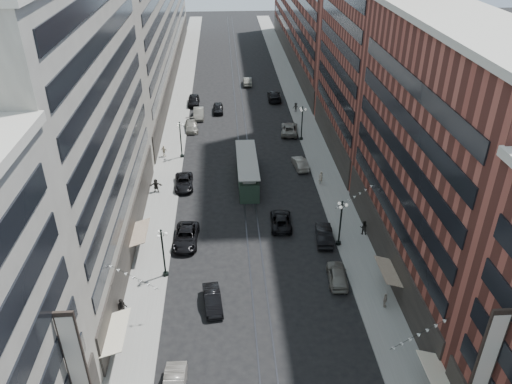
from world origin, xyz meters
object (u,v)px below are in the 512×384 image
object	(u,v)px
pedestrian_2	(122,308)
car_11	(289,129)
car_10	(324,234)
lamppost_sw_mid	(181,138)
car_7	(184,182)
pedestrian_8	(321,177)
pedestrian_7	(364,227)
car_extra_0	(199,113)
streetcar	(247,171)
car_9	(193,100)
car_5	(213,300)
car_4	(337,275)
lamppost_sw_far	(163,251)
lamppost_se_far	(341,222)
lamppost_se_mid	(302,122)
car_13	(218,108)
pedestrian_9	(296,107)
pedestrian_6	(164,151)
car_8	(191,126)
car_extra_2	(300,163)
pedestrian_4	(385,300)
car_12	(274,96)
car_2	(186,237)
car_extra_1	(281,220)
pedestrian_5	(156,185)

from	to	relation	value
pedestrian_2	car_11	xyz separation A→B (m)	(20.18, 40.40, -0.30)
car_10	lamppost_sw_mid	bearing A→B (deg)	-45.69
car_7	pedestrian_8	size ratio (longest dim) A/B	2.88
pedestrian_7	car_extra_0	distance (m)	41.86
streetcar	car_9	xyz separation A→B (m)	(-8.40, 29.95, -0.65)
pedestrian_2	car_5	bearing A→B (deg)	2.49
pedestrian_8	car_4	bearing A→B (deg)	66.72
lamppost_sw_far	lamppost_se_far	bearing A→B (deg)	12.26
car_4	pedestrian_2	bearing A→B (deg)	14.77
lamppost_se_mid	car_13	xyz separation A→B (m)	(-13.07, 13.10, -2.33)
car_5	lamppost_se_mid	bearing A→B (deg)	62.74
car_4	car_13	distance (m)	48.44
lamppost_se_far	car_extra_0	distance (m)	42.14
car_10	pedestrian_9	size ratio (longest dim) A/B	2.91
pedestrian_2	pedestrian_6	size ratio (longest dim) A/B	1.08
car_8	car_9	distance (m)	11.87
lamppost_sw_mid	pedestrian_9	bearing A→B (deg)	41.78
car_extra_0	car_extra_2	bearing A→B (deg)	-55.13
car_7	lamppost_sw_far	bearing A→B (deg)	-95.27
car_4	car_extra_0	size ratio (longest dim) A/B	0.93
pedestrian_4	car_12	size ratio (longest dim) A/B	0.25
car_10	pedestrian_9	world-z (taller)	pedestrian_9
lamppost_se_far	pedestrian_2	distance (m)	23.76
lamppost_se_far	car_2	size ratio (longest dim) A/B	0.99
car_extra_1	lamppost_sw_far	bearing A→B (deg)	36.83
car_11	pedestrian_6	bearing A→B (deg)	28.94
pedestrian_9	car_9	bearing A→B (deg)	-178.06
car_4	car_2	bearing A→B (deg)	-21.43
car_9	pedestrian_9	distance (m)	19.06
streetcar	car_extra_0	size ratio (longest dim) A/B	2.46
pedestrian_6	lamppost_sw_mid	bearing A→B (deg)	-164.63
car_5	car_8	bearing A→B (deg)	88.42
pedestrian_4	pedestrian_5	world-z (taller)	pedestrian_5
streetcar	car_7	xyz separation A→B (m)	(-8.40, -1.07, -0.84)
car_7	car_4	bearing A→B (deg)	-53.85
pedestrian_9	car_2	bearing A→B (deg)	-96.97
lamppost_se_mid	car_extra_1	xyz separation A→B (m)	(-5.85, -23.70, -2.39)
pedestrian_9	lamppost_se_mid	bearing A→B (deg)	-76.30
streetcar	pedestrian_9	distance (m)	26.81
car_7	lamppost_se_far	bearing A→B (deg)	-41.61
car_2	car_12	distance (m)	47.49
car_7	car_extra_2	xyz separation A→B (m)	(16.04, 4.42, 0.02)
lamppost_se_far	streetcar	size ratio (longest dim) A/B	0.46
pedestrian_4	pedestrian_9	distance (m)	50.06
pedestrian_6	pedestrian_9	size ratio (longest dim) A/B	1.05
pedestrian_4	pedestrian_9	world-z (taller)	pedestrian_9
car_4	lamppost_sw_far	bearing A→B (deg)	-1.57
pedestrian_2	streetcar	bearing A→B (deg)	59.56
car_11	pedestrian_7	xyz separation A→B (m)	(4.71, -29.17, 0.22)
lamppost_se_mid	car_5	world-z (taller)	lamppost_se_mid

